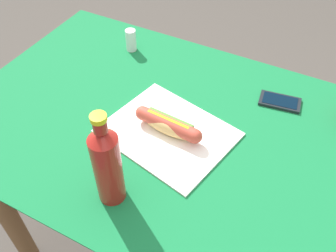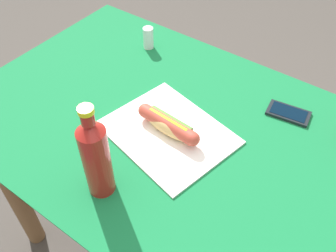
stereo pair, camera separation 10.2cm
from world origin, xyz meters
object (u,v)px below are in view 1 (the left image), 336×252
(hot_dog, at_px, (168,125))
(soda_bottle, at_px, (107,164))
(cell_phone, at_px, (280,102))
(salt_shaker, at_px, (131,40))

(hot_dog, bearing_deg, soda_bottle, -95.86)
(cell_phone, distance_m, soda_bottle, 0.59)
(hot_dog, xyz_separation_m, cell_phone, (0.24, 0.27, -0.03))
(hot_dog, height_order, cell_phone, hot_dog)
(cell_phone, bearing_deg, soda_bottle, -117.46)
(soda_bottle, xyz_separation_m, salt_shaker, (-0.28, 0.54, -0.08))
(soda_bottle, relative_size, salt_shaker, 3.47)
(cell_phone, height_order, salt_shaker, salt_shaker)
(salt_shaker, bearing_deg, soda_bottle, -62.77)
(soda_bottle, bearing_deg, cell_phone, 62.54)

